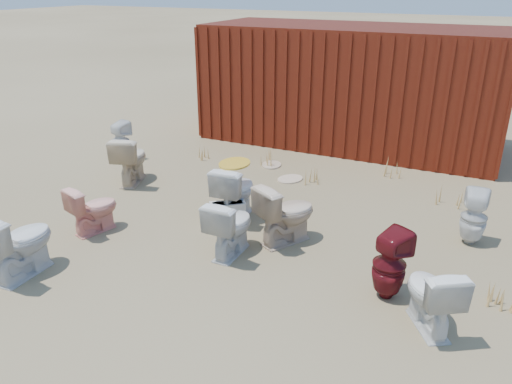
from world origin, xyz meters
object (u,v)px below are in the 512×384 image
at_px(toilet_front_a, 19,242).
at_px(toilet_back_yellowlid, 235,192).
at_px(shipping_container, 351,86).
at_px(loose_tank, 228,214).
at_px(toilet_back_beige_right, 286,213).
at_px(toilet_front_pink, 93,209).
at_px(toilet_back_beige_left, 130,159).
at_px(toilet_front_e, 431,295).
at_px(toilet_front_maroon, 389,265).
at_px(toilet_front_c, 230,226).
at_px(toilet_back_a, 120,141).
at_px(toilet_back_e, 474,217).

height_order(toilet_front_a, toilet_back_yellowlid, toilet_front_a).
distance_m(shipping_container, loose_tank, 4.83).
bearing_deg(toilet_front_a, toilet_back_beige_right, -141.22).
relative_size(toilet_front_pink, toilet_back_beige_left, 0.82).
height_order(toilet_front_pink, toilet_front_e, toilet_front_e).
bearing_deg(toilet_front_a, toilet_front_maroon, -161.70).
xyz_separation_m(shipping_container, loose_tank, (-0.40, -4.70, -1.02)).
bearing_deg(toilet_front_c, toilet_back_yellowlid, -64.93).
bearing_deg(toilet_back_beige_left, toilet_back_beige_right, 146.42).
bearing_deg(toilet_front_pink, toilet_front_c, -155.18).
xyz_separation_m(toilet_front_c, toilet_back_beige_right, (0.51, 0.60, 0.03)).
distance_m(toilet_front_a, toilet_front_e, 4.60).
bearing_deg(shipping_container, toilet_back_beige_right, -83.67).
height_order(toilet_front_maroon, toilet_front_e, toilet_front_maroon).
relative_size(toilet_front_e, toilet_back_a, 0.98).
height_order(toilet_front_a, toilet_back_beige_right, toilet_front_a).
relative_size(shipping_container, toilet_front_maroon, 7.44).
xyz_separation_m(toilet_front_maroon, loose_tank, (-2.42, 0.77, -0.23)).
bearing_deg(toilet_front_a, toilet_back_e, -147.74).
xyz_separation_m(toilet_front_pink, toilet_back_beige_left, (-0.71, 1.69, 0.08)).
xyz_separation_m(toilet_front_c, toilet_back_a, (-3.62, 2.25, -0.00)).
relative_size(toilet_front_maroon, toilet_back_e, 1.07).
relative_size(toilet_front_pink, toilet_back_a, 0.90).
bearing_deg(loose_tank, toilet_back_a, 117.29).
xyz_separation_m(toilet_back_a, toilet_back_yellowlid, (3.18, -1.30, 0.04)).
bearing_deg(toilet_back_e, toilet_front_pink, 20.54).
xyz_separation_m(toilet_front_a, toilet_front_e, (4.47, 1.07, -0.05)).
bearing_deg(toilet_back_e, toilet_front_e, 81.56).
height_order(toilet_front_pink, toilet_front_maroon, toilet_front_maroon).
xyz_separation_m(toilet_back_yellowlid, toilet_back_e, (3.18, 0.68, -0.04)).
xyz_separation_m(shipping_container, toilet_back_yellowlid, (-0.42, -4.44, -0.78)).
bearing_deg(shipping_container, loose_tank, -94.85).
bearing_deg(toilet_front_c, toilet_back_a, -31.37).
relative_size(toilet_front_c, toilet_front_maroon, 0.96).
height_order(toilet_back_a, toilet_back_yellowlid, toilet_back_yellowlid).
xyz_separation_m(shipping_container, toilet_front_maroon, (2.03, -5.47, -0.80)).
height_order(toilet_front_a, toilet_front_maroon, toilet_front_a).
distance_m(shipping_container, toilet_back_yellowlid, 4.53).
distance_m(toilet_front_a, toilet_front_c, 2.49).
distance_m(toilet_back_yellowlid, toilet_back_e, 3.25).
bearing_deg(shipping_container, toilet_back_beige_left, -124.03).
xyz_separation_m(toilet_front_a, toilet_front_maroon, (3.99, 1.42, -0.03)).
distance_m(toilet_front_pink, toilet_front_maroon, 4.01).
relative_size(toilet_front_a, toilet_back_beige_left, 1.02).
distance_m(toilet_back_e, loose_tank, 3.31).
xyz_separation_m(toilet_front_maroon, toilet_front_e, (0.48, -0.35, -0.03)).
xyz_separation_m(toilet_back_beige_left, toilet_back_beige_right, (3.22, -0.82, -0.00)).
bearing_deg(toilet_front_pink, loose_tank, -131.63).
relative_size(toilet_back_beige_right, toilet_back_yellowlid, 1.00).
bearing_deg(toilet_back_yellowlid, toilet_back_beige_left, -14.67).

